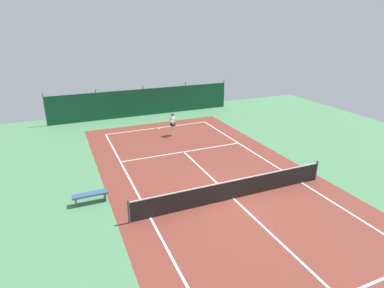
{
  "coord_description": "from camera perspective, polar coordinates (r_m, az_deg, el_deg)",
  "views": [
    {
      "loc": [
        -7.07,
        -11.49,
        7.89
      ],
      "look_at": [
        0.14,
        5.36,
        0.9
      ],
      "focal_mm": 29.92,
      "sensor_mm": 36.0,
      "label": 1
    }
  ],
  "objects": [
    {
      "name": "courtside_bench",
      "position": [
        15.72,
        -17.7,
        -8.78
      ],
      "size": [
        1.6,
        0.4,
        0.49
      ],
      "color": "#335184",
      "rests_on": "ground"
    },
    {
      "name": "tennis_ball_midcourt",
      "position": [
        20.03,
        -9.61,
        -2.54
      ],
      "size": [
        0.07,
        0.07,
        0.07
      ],
      "primitive_type": "sphere",
      "color": "#CCDB33",
      "rests_on": "ground"
    },
    {
      "name": "ground_plane",
      "position": [
        15.63,
        7.39,
        -9.64
      ],
      "size": [
        36.0,
        36.0,
        0.0
      ],
      "primitive_type": "plane",
      "color": "#4C8456"
    },
    {
      "name": "tennis_ball_near_player",
      "position": [
        19.09,
        -6.23,
        -3.57
      ],
      "size": [
        0.07,
        0.07,
        0.07
      ],
      "primitive_type": "sphere",
      "color": "#CCDB33",
      "rests_on": "ground"
    },
    {
      "name": "court_surface",
      "position": [
        15.63,
        7.39,
        -9.63
      ],
      "size": [
        11.02,
        26.6,
        0.01
      ],
      "color": "brown",
      "rests_on": "ground"
    },
    {
      "name": "tennis_player",
      "position": [
        23.57,
        -3.45,
        3.74
      ],
      "size": [
        0.56,
        0.83,
        1.64
      ],
      "rotation": [
        0.0,
        0.0,
        3.64
      ],
      "color": "beige",
      "rests_on": "ground"
    },
    {
      "name": "back_fence",
      "position": [
        29.73,
        -8.76,
        6.56
      ],
      "size": [
        16.3,
        0.98,
        2.7
      ],
      "color": "#14472D",
      "rests_on": "ground"
    },
    {
      "name": "tennis_net",
      "position": [
        15.38,
        7.47,
        -8.0
      ],
      "size": [
        10.12,
        0.1,
        1.1
      ],
      "color": "black",
      "rests_on": "ground"
    }
  ]
}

